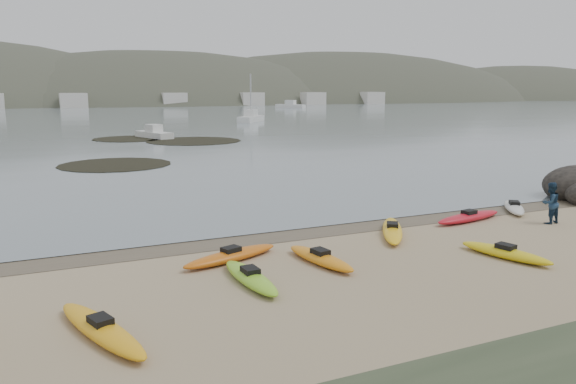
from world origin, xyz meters
name	(u,v)px	position (x,y,z in m)	size (l,w,h in m)	color
ground	(288,231)	(0.00, 0.00, 0.00)	(600.00, 600.00, 0.00)	tan
wet_sand	(291,233)	(0.00, -0.30, 0.00)	(60.00, 60.00, 0.00)	brown
water	(47,99)	(0.00, 300.00, 0.01)	(1200.00, 1200.00, 0.00)	slate
kayaks	(336,253)	(-0.06, -3.80, 0.17)	(22.76, 9.00, 0.34)	#CF6212
person_east	(550,203)	(9.98, -3.23, 0.83)	(0.81, 0.63, 1.66)	#1B334E
kelp_mats	(157,145)	(2.04, 34.15, 0.03)	(18.39, 28.19, 0.04)	black
moored_boats	(63,117)	(-3.56, 83.03, 0.58)	(106.55, 84.83, 1.37)	silver
far_hills	(171,145)	(39.38, 193.97, -15.93)	(550.00, 135.00, 80.00)	#384235
far_town	(87,100)	(6.00, 145.00, 2.00)	(199.00, 5.00, 4.00)	beige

